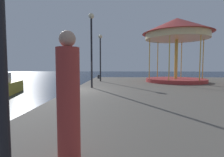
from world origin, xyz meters
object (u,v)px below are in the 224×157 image
Objects in this scene: carousel at (177,34)px; lamp_post_far_end at (100,49)px; person_mid_promenade at (68,101)px; bollard_south at (68,92)px; lamp_post_mid_promenade at (91,38)px; bollard_center at (99,77)px.

lamp_post_far_end is (-6.71, 0.37, -1.24)m from carousel.
person_mid_promenade is at bearing -113.73° from carousel.
carousel reaches higher than lamp_post_far_end.
bollard_south is at bearing -133.75° from carousel.
lamp_post_far_end is (0.08, 4.73, -0.30)m from lamp_post_mid_promenade.
bollard_south and bollard_center have the same top height.
lamp_post_far_end is 4.47m from bollard_center.
person_mid_promenade is at bearing -83.53° from lamp_post_mid_promenade.
lamp_post_far_end is 13.73m from person_mid_promenade.
bollard_south is at bearing 106.20° from person_mid_promenade.
bollard_south is (-0.59, -3.35, -3.01)m from lamp_post_mid_promenade.
carousel is 11.38m from bollard_south.
person_mid_promenade is (-5.80, -13.18, -3.23)m from carousel.
carousel is 14.89× the size of bollard_center.
lamp_post_far_end is 8.55m from bollard_south.
lamp_post_mid_promenade is at bearing -90.99° from lamp_post_far_end.
lamp_post_far_end is at bearing 93.88° from person_mid_promenade.
person_mid_promenade is at bearing -85.00° from bollard_center.
carousel reaches higher than person_mid_promenade.
bollard_center is 17.15m from person_mid_promenade.
carousel is at bearing 46.25° from bollard_south.
lamp_post_far_end is 10.60× the size of bollard_center.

